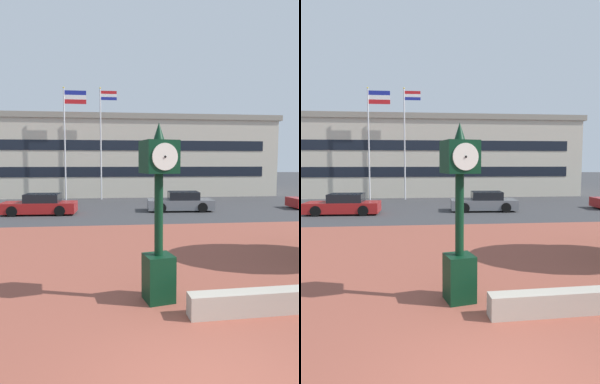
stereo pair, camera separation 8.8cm
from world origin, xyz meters
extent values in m
cube|color=brown|center=(0.00, 4.35, 0.00)|extent=(44.00, 16.69, 0.01)
cube|color=#ADA393|center=(1.84, 2.37, 0.25)|extent=(3.21, 0.53, 0.50)
cube|color=black|center=(-0.25, 3.26, 0.54)|extent=(0.75, 0.75, 1.09)
cylinder|color=black|center=(-0.25, 3.26, 2.03)|extent=(0.20, 0.20, 1.88)
cube|color=black|center=(-0.25, 3.26, 3.33)|extent=(0.87, 0.87, 0.73)
cylinder|color=silver|center=(-0.33, 3.63, 3.33)|extent=(0.58, 0.15, 0.58)
sphere|color=black|center=(-0.34, 3.65, 3.33)|extent=(0.05, 0.05, 0.05)
cylinder|color=silver|center=(-0.17, 2.88, 3.33)|extent=(0.58, 0.15, 0.58)
sphere|color=black|center=(-0.17, 2.86, 3.33)|extent=(0.05, 0.05, 0.05)
cone|color=black|center=(-0.25, 3.26, 3.90)|extent=(0.26, 0.26, 0.40)
cube|color=slate|center=(3.16, 17.38, 0.44)|extent=(4.39, 2.04, 0.64)
cube|color=black|center=(3.37, 17.37, 1.00)|extent=(2.06, 1.66, 0.56)
cylinder|color=black|center=(1.78, 16.61, 0.32)|extent=(0.65, 0.25, 0.64)
cylinder|color=black|center=(1.87, 18.30, 0.32)|extent=(0.65, 0.25, 0.64)
cylinder|color=black|center=(4.44, 16.47, 0.32)|extent=(0.65, 0.25, 0.64)
cylinder|color=black|center=(4.54, 18.15, 0.32)|extent=(0.65, 0.25, 0.64)
cylinder|color=black|center=(11.85, 18.31, 0.32)|extent=(0.64, 0.23, 0.64)
cube|color=maroon|center=(-5.81, 16.84, 0.44)|extent=(4.53, 1.86, 0.64)
cube|color=black|center=(-5.58, 16.83, 1.00)|extent=(2.11, 1.55, 0.56)
cylinder|color=black|center=(-7.22, 16.08, 0.32)|extent=(0.65, 0.24, 0.64)
cylinder|color=black|center=(-7.17, 17.68, 0.32)|extent=(0.65, 0.24, 0.64)
cylinder|color=black|center=(-4.44, 15.99, 0.32)|extent=(0.65, 0.24, 0.64)
cylinder|color=black|center=(-4.39, 17.59, 0.32)|extent=(0.65, 0.24, 0.64)
cylinder|color=silver|center=(-5.26, 24.78, 4.68)|extent=(0.12, 0.12, 9.36)
sphere|color=gold|center=(-5.26, 24.78, 9.42)|extent=(0.14, 0.14, 0.14)
cube|color=navy|center=(-4.31, 24.78, 9.02)|extent=(1.79, 0.02, 0.37)
cube|color=white|center=(-4.31, 24.78, 8.65)|extent=(1.79, 0.02, 0.37)
cube|color=red|center=(-4.31, 24.78, 8.29)|extent=(1.79, 0.02, 0.37)
cylinder|color=silver|center=(-2.25, 24.78, 4.69)|extent=(0.12, 0.12, 9.39)
sphere|color=gold|center=(-2.25, 24.78, 9.45)|extent=(0.14, 0.14, 0.14)
cube|color=red|center=(-1.52, 24.78, 9.11)|extent=(1.33, 0.02, 0.26)
cube|color=white|center=(-1.52, 24.78, 8.86)|extent=(1.33, 0.02, 0.26)
cube|color=navy|center=(-1.52, 24.78, 8.60)|extent=(1.33, 0.02, 0.26)
cube|color=beige|center=(-0.92, 32.98, 3.54)|extent=(30.36, 14.33, 7.08)
cube|color=gray|center=(-0.92, 32.98, 7.33)|extent=(30.96, 14.61, 0.50)
cube|color=black|center=(-0.92, 25.80, 2.36)|extent=(27.32, 0.04, 0.90)
cube|color=black|center=(-0.92, 25.80, 4.72)|extent=(27.32, 0.04, 0.90)
camera|label=1|loc=(-1.29, -4.16, 3.21)|focal=31.09mm
camera|label=2|loc=(-1.21, -4.17, 3.21)|focal=31.09mm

